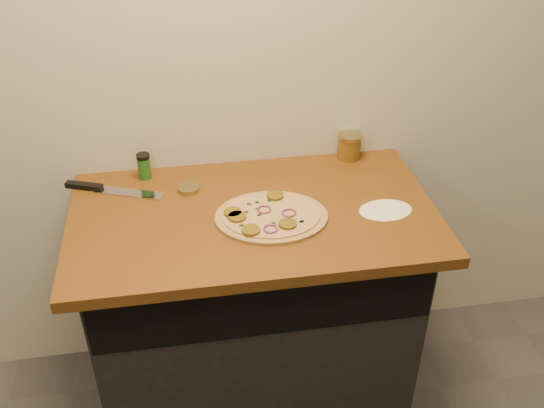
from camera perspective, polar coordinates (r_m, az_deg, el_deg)
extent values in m
cube|color=beige|center=(2.08, -3.29, 14.85)|extent=(4.00, 0.02, 2.70)
cube|color=black|center=(2.31, -1.68, -9.84)|extent=(1.10, 0.60, 0.86)
cube|color=brown|center=(2.00, -1.78, -1.09)|extent=(1.20, 0.70, 0.04)
cylinder|color=tan|center=(1.95, -0.05, -1.21)|extent=(0.39, 0.39, 0.01)
cylinder|color=beige|center=(1.95, -0.05, -1.02)|extent=(0.34, 0.34, 0.00)
cylinder|color=brown|center=(1.95, -3.72, -0.79)|extent=(0.06, 0.06, 0.01)
cylinder|color=brown|center=(2.03, 0.30, 0.80)|extent=(0.06, 0.06, 0.01)
cylinder|color=brown|center=(1.93, -3.31, -1.21)|extent=(0.06, 0.06, 0.01)
cylinder|color=brown|center=(1.89, 1.47, -1.88)|extent=(0.06, 0.06, 0.01)
cylinder|color=brown|center=(1.87, -2.00, -2.46)|extent=(0.06, 0.06, 0.01)
torus|color=#752C64|center=(1.96, -0.76, -0.50)|extent=(0.05, 0.05, 0.01)
torus|color=#752C64|center=(1.95, 1.62, -0.82)|extent=(0.05, 0.05, 0.01)
torus|color=#752C64|center=(1.88, -0.14, -2.33)|extent=(0.05, 0.05, 0.01)
cube|color=black|center=(1.90, 0.15, -1.83)|extent=(0.01, 0.02, 0.00)
cube|color=black|center=(1.91, 2.76, -1.66)|extent=(0.01, 0.01, 0.00)
cube|color=black|center=(1.97, -1.36, -0.44)|extent=(0.02, 0.01, 0.00)
cube|color=black|center=(1.90, -2.90, -2.02)|extent=(0.01, 0.01, 0.00)
cube|color=black|center=(2.00, -1.41, 0.18)|extent=(0.02, 0.01, 0.00)
cube|color=black|center=(1.94, -1.21, -1.03)|extent=(0.01, 0.01, 0.00)
cube|color=black|center=(1.95, -2.43, -0.75)|extent=(0.01, 0.01, 0.00)
cube|color=black|center=(1.99, -2.21, 0.01)|extent=(0.02, 0.01, 0.00)
cube|color=black|center=(1.91, 2.87, -1.65)|extent=(0.02, 0.02, 0.00)
cube|color=black|center=(2.01, -0.26, 0.33)|extent=(0.02, 0.01, 0.00)
cube|color=#B7BAC1|center=(2.13, -13.31, 1.03)|extent=(0.24, 0.13, 0.01)
cube|color=black|center=(2.20, -17.27, 1.63)|extent=(0.13, 0.07, 0.02)
cylinder|color=#9D935B|center=(2.11, -7.85, 1.46)|extent=(0.08, 0.08, 0.02)
cylinder|color=#A23010|center=(2.29, 7.27, 5.27)|extent=(0.09, 0.09, 0.08)
cylinder|color=#9D935B|center=(2.27, 7.35, 6.35)|extent=(0.09, 0.09, 0.01)
cylinder|color=#215A1C|center=(2.19, -11.92, 3.35)|extent=(0.05, 0.05, 0.08)
cylinder|color=black|center=(2.17, -12.07, 4.41)|extent=(0.05, 0.05, 0.01)
cylinder|color=white|center=(2.03, 10.63, -0.56)|extent=(0.19, 0.19, 0.00)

